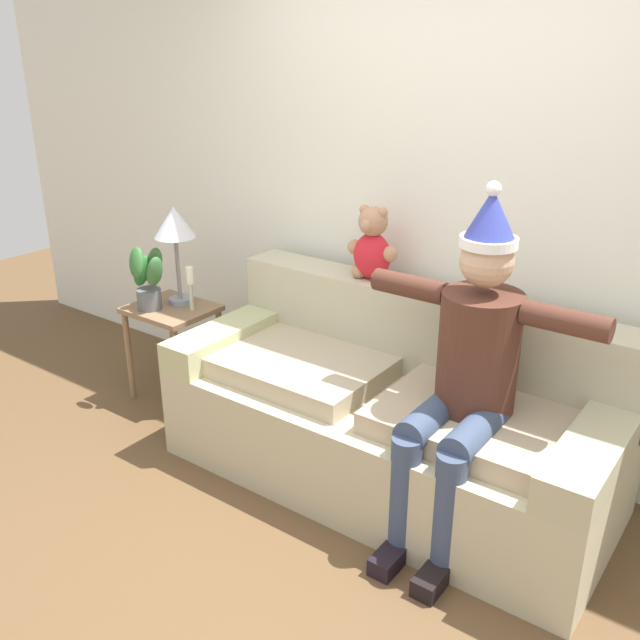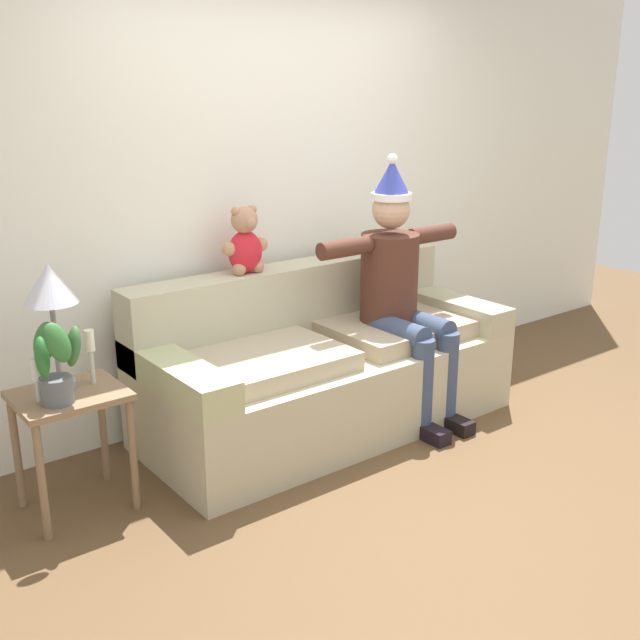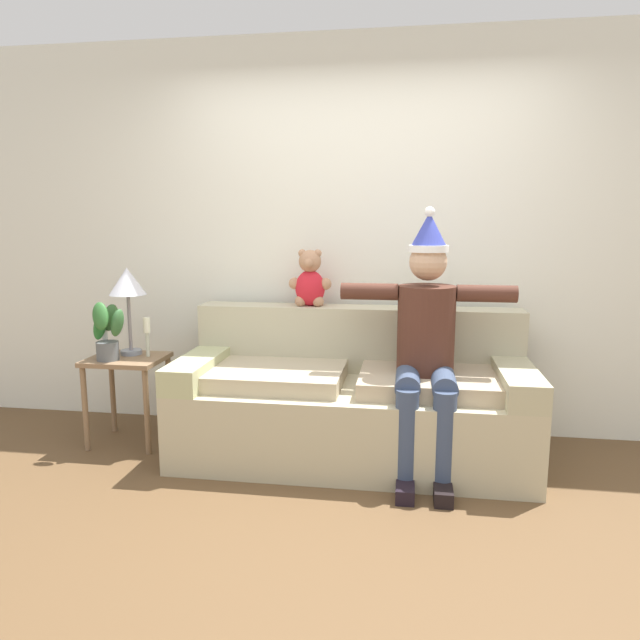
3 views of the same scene
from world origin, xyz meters
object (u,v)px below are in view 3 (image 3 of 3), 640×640
Objects in this scene: teddy_bear at (310,281)px; side_table at (127,373)px; person_seated at (426,339)px; potted_plant at (107,331)px; table_lamp at (127,286)px; candle_tall at (104,338)px; candle_short at (147,331)px; couch at (353,400)px.

teddy_bear reaches higher than side_table.
side_table is at bearing 176.16° from person_seated.
person_seated reaches higher than potted_plant.
table_lamp is 2.90× the size of candle_tall.
couch is at bearing 0.02° from candle_short.
teddy_bear is 0.65× the size of side_table.
candle_short is (0.14, -0.04, -0.29)m from table_lamp.
person_seated is 4.06× the size of teddy_bear.
table_lamp reaches higher than candle_short.
person_seated is at bearing -21.19° from couch.
potted_plant reaches higher than candle_short.
potted_plant is (-0.07, -0.17, -0.27)m from table_lamp.
person_seated reaches higher than couch.
side_table is 0.58m from table_lamp.
side_table is 0.32m from potted_plant.
teddy_bear is (-0.76, 0.46, 0.28)m from person_seated.
table_lamp is at bearing 38.48° from candle_tall.
person_seated is 2.66× the size of table_lamp.
couch is 0.65m from person_seated.
candle_tall is at bearing 176.97° from person_seated.
candle_tall is 0.77× the size of candle_short.
potted_plant is 1.54× the size of candle_short.
potted_plant is at bearing -147.42° from candle_short.
table_lamp is at bearing -168.11° from teddy_bear.
table_lamp is 0.33m from candle_short.
candle_tall is (-1.63, -0.06, 0.36)m from couch.
couch is at bearing -41.85° from teddy_bear.
person_seated is at bearing -3.84° from side_table.
couch is at bearing 2.12° from candle_tall.
candle_short is at bearing 16.56° from side_table.
couch is 10.70× the size of candle_tall.
teddy_bear is 1.12m from candle_short.
candle_short is at bearing 32.58° from potted_plant.
couch reaches higher than candle_short.
potted_plant is at bearing -48.42° from candle_tall.
couch is at bearing -1.61° from table_lamp.
potted_plant is (-1.57, -0.13, 0.42)m from couch.
candle_short reaches higher than candle_tall.
table_lamp reaches higher than side_table.
candle_tall is at bearing -164.98° from teddy_bear.
person_seated reaches higher than side_table.
person_seated is 2.01m from potted_plant.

